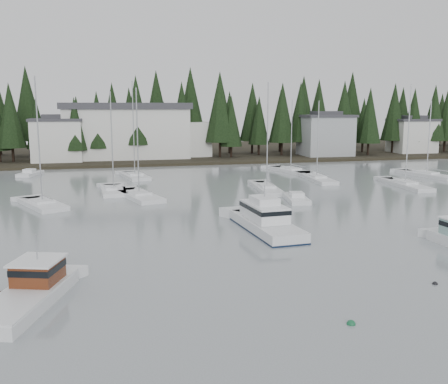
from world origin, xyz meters
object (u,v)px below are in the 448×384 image
at_px(sailboat_2, 139,197).
at_px(sailboat_11, 405,186).
at_px(house_east_b, 412,135).
at_px(sailboat_1, 43,206).
at_px(cabin_cruiser_center, 266,223).
at_px(house_east_a, 326,134).
at_px(sailboat_3, 135,177).
at_px(lobster_boat_brown, 27,295).
at_px(sailboat_8, 426,176).
at_px(sailboat_9, 291,172).
at_px(harbor_inn, 137,131).
at_px(runabout_3, 30,175).
at_px(runabout_1, 297,200).
at_px(sailboat_12, 114,192).
at_px(sailboat_10, 317,180).
at_px(sailboat_5, 267,190).
at_px(house_west, 57,139).

height_order(sailboat_2, sailboat_11, sailboat_11).
height_order(house_east_b, sailboat_11, sailboat_11).
bearing_deg(sailboat_1, cabin_cruiser_center, -152.97).
distance_m(house_east_a, sailboat_3, 46.64).
relative_size(lobster_boat_brown, sailboat_8, 0.72).
height_order(sailboat_2, sailboat_9, sailboat_2).
relative_size(harbor_inn, runabout_3, 5.42).
xyz_separation_m(house_east_a, runabout_1, (-24.25, -45.08, -4.77)).
bearing_deg(sailboat_12, sailboat_9, -67.42).
bearing_deg(house_east_b, sailboat_1, -149.51).
bearing_deg(sailboat_9, runabout_1, 147.17).
bearing_deg(runabout_1, sailboat_9, -9.82).
height_order(sailboat_1, sailboat_2, sailboat_1).
distance_m(sailboat_10, sailboat_11, 12.44).
bearing_deg(sailboat_8, sailboat_5, 93.56).
relative_size(sailboat_5, runabout_3, 2.61).
bearing_deg(sailboat_10, sailboat_9, 6.22).
height_order(house_east_b, sailboat_3, sailboat_3).
height_order(sailboat_10, runabout_3, sailboat_10).
bearing_deg(house_east_a, sailboat_10, -116.74).
bearing_deg(house_west, sailboat_9, -29.39).
bearing_deg(cabin_cruiser_center, sailboat_8, -56.42).
relative_size(house_east_a, harbor_inn, 0.36).
distance_m(sailboat_1, runabout_3, 27.04).
distance_m(house_east_a, sailboat_12, 56.38).
height_order(house_west, sailboat_9, sailboat_9).
distance_m(house_west, sailboat_9, 44.32).
height_order(cabin_cruiser_center, sailboat_2, sailboat_2).
relative_size(sailboat_8, sailboat_10, 1.00).
bearing_deg(sailboat_1, house_west, -22.61).
distance_m(sailboat_1, sailboat_8, 56.32).
relative_size(house_east_a, cabin_cruiser_center, 0.99).
distance_m(cabin_cruiser_center, sailboat_5, 21.27).
xyz_separation_m(cabin_cruiser_center, runabout_3, (-25.02, 42.27, -0.54)).
relative_size(sailboat_1, runabout_1, 2.43).
height_order(house_east_b, runabout_1, house_east_b).
xyz_separation_m(sailboat_2, sailboat_5, (16.39, 1.57, 0.01)).
height_order(sailboat_11, runabout_3, sailboat_11).
relative_size(sailboat_3, sailboat_5, 1.05).
xyz_separation_m(house_east_b, sailboat_9, (-37.60, -22.63, -4.35)).
relative_size(sailboat_5, sailboat_9, 1.15).
relative_size(house_east_a, lobster_boat_brown, 1.22).
relative_size(harbor_inn, sailboat_11, 2.09).
relative_size(cabin_cruiser_center, sailboat_5, 0.75).
distance_m(sailboat_8, sailboat_12, 47.67).
distance_m(cabin_cruiser_center, sailboat_10, 32.01).
bearing_deg(runabout_1, runabout_3, 57.21).
bearing_deg(runabout_3, sailboat_2, -129.35).
xyz_separation_m(house_east_b, runabout_1, (-46.25, -47.08, -4.27)).
bearing_deg(sailboat_3, sailboat_2, 167.70).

